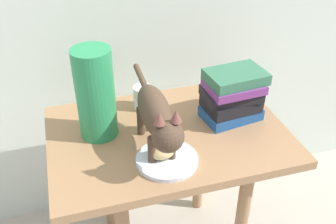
{
  "coord_description": "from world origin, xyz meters",
  "views": [
    {
      "loc": [
        -0.29,
        -1.0,
        1.39
      ],
      "look_at": [
        0.0,
        0.0,
        0.7
      ],
      "focal_mm": 41.54,
      "sensor_mm": 36.0,
      "label": 1
    }
  ],
  "objects_px": {
    "cat": "(157,116)",
    "book_stack": "(232,95)",
    "candle_jar": "(143,98)",
    "bread_roll": "(163,151)",
    "green_vase": "(95,94)",
    "side_table": "(168,154)",
    "plate": "(167,160)"
  },
  "relations": [
    {
      "from": "book_stack",
      "to": "candle_jar",
      "type": "distance_m",
      "value": 0.32
    },
    {
      "from": "green_vase",
      "to": "candle_jar",
      "type": "bearing_deg",
      "value": 32.74
    },
    {
      "from": "bread_roll",
      "to": "green_vase",
      "type": "relative_size",
      "value": 0.27
    },
    {
      "from": "cat",
      "to": "book_stack",
      "type": "bearing_deg",
      "value": 20.21
    },
    {
      "from": "bread_roll",
      "to": "candle_jar",
      "type": "relative_size",
      "value": 0.94
    },
    {
      "from": "green_vase",
      "to": "candle_jar",
      "type": "xyz_separation_m",
      "value": [
        0.17,
        0.11,
        -0.11
      ]
    },
    {
      "from": "cat",
      "to": "green_vase",
      "type": "relative_size",
      "value": 1.59
    },
    {
      "from": "side_table",
      "to": "green_vase",
      "type": "height_order",
      "value": "green_vase"
    },
    {
      "from": "cat",
      "to": "green_vase",
      "type": "height_order",
      "value": "green_vase"
    },
    {
      "from": "book_stack",
      "to": "green_vase",
      "type": "distance_m",
      "value": 0.46
    },
    {
      "from": "bread_roll",
      "to": "green_vase",
      "type": "height_order",
      "value": "green_vase"
    },
    {
      "from": "side_table",
      "to": "plate",
      "type": "bearing_deg",
      "value": -107.54
    },
    {
      "from": "candle_jar",
      "to": "plate",
      "type": "bearing_deg",
      "value": -90.28
    },
    {
      "from": "candle_jar",
      "to": "bread_roll",
      "type": "bearing_deg",
      "value": -92.42
    },
    {
      "from": "side_table",
      "to": "green_vase",
      "type": "distance_m",
      "value": 0.33
    },
    {
      "from": "side_table",
      "to": "cat",
      "type": "relative_size",
      "value": 1.63
    },
    {
      "from": "side_table",
      "to": "bread_roll",
      "type": "bearing_deg",
      "value": -112.68
    },
    {
      "from": "side_table",
      "to": "green_vase",
      "type": "xyz_separation_m",
      "value": [
        -0.22,
        0.06,
        0.25
      ]
    },
    {
      "from": "plate",
      "to": "cat",
      "type": "distance_m",
      "value": 0.14
    },
    {
      "from": "bread_roll",
      "to": "cat",
      "type": "height_order",
      "value": "cat"
    },
    {
      "from": "plate",
      "to": "cat",
      "type": "xyz_separation_m",
      "value": [
        -0.01,
        0.05,
        0.13
      ]
    },
    {
      "from": "bread_roll",
      "to": "book_stack",
      "type": "xyz_separation_m",
      "value": [
        0.29,
        0.16,
        0.05
      ]
    },
    {
      "from": "book_stack",
      "to": "green_vase",
      "type": "height_order",
      "value": "green_vase"
    },
    {
      "from": "cat",
      "to": "green_vase",
      "type": "distance_m",
      "value": 0.22
    },
    {
      "from": "side_table",
      "to": "candle_jar",
      "type": "bearing_deg",
      "value": 104.27
    },
    {
      "from": "bread_roll",
      "to": "book_stack",
      "type": "distance_m",
      "value": 0.33
    },
    {
      "from": "green_vase",
      "to": "candle_jar",
      "type": "height_order",
      "value": "green_vase"
    },
    {
      "from": "plate",
      "to": "candle_jar",
      "type": "xyz_separation_m",
      "value": [
        0.0,
        0.31,
        0.03
      ]
    },
    {
      "from": "side_table",
      "to": "bread_roll",
      "type": "height_order",
      "value": "bread_roll"
    },
    {
      "from": "cat",
      "to": "plate",
      "type": "bearing_deg",
      "value": -74.99
    },
    {
      "from": "cat",
      "to": "candle_jar",
      "type": "distance_m",
      "value": 0.27
    },
    {
      "from": "plate",
      "to": "cat",
      "type": "height_order",
      "value": "cat"
    }
  ]
}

